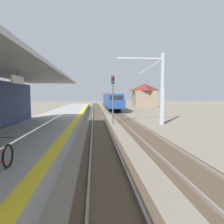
# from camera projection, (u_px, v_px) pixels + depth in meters

# --- Properties ---
(station_platform) EXTENTS (5.00, 80.00, 0.91)m
(station_platform) POSITION_uv_depth(u_px,v_px,m) (44.00, 129.00, 15.06)
(station_platform) COLOR #999993
(station_platform) RESTS_ON ground
(track_pair_nearest_platform) EXTENTS (2.34, 120.00, 0.16)m
(track_pair_nearest_platform) POSITION_uv_depth(u_px,v_px,m) (100.00, 126.00, 19.46)
(track_pair_nearest_platform) COLOR #4C3D2D
(track_pair_nearest_platform) RESTS_ON ground
(track_pair_middle) EXTENTS (2.34, 120.00, 0.16)m
(track_pair_middle) POSITION_uv_depth(u_px,v_px,m) (133.00, 125.00, 19.78)
(track_pair_middle) COLOR #4C3D2D
(track_pair_middle) RESTS_ON ground
(approaching_train) EXTENTS (2.93, 19.60, 4.76)m
(approaching_train) POSITION_uv_depth(u_px,v_px,m) (112.00, 100.00, 42.67)
(approaching_train) COLOR navy
(approaching_train) RESTS_ON ground
(rail_signal_post) EXTENTS (0.32, 0.34, 5.20)m
(rail_signal_post) POSITION_uv_depth(u_px,v_px,m) (113.00, 95.00, 21.01)
(rail_signal_post) COLOR #4C4C4C
(rail_signal_post) RESTS_ON ground
(catenary_pylon_far_side) EXTENTS (5.00, 0.40, 7.50)m
(catenary_pylon_far_side) POSITION_uv_depth(u_px,v_px,m) (159.00, 91.00, 20.33)
(catenary_pylon_far_side) COLOR #9EA3A8
(catenary_pylon_far_side) RESTS_ON ground
(distant_trackside_house) EXTENTS (6.60, 5.28, 6.40)m
(distant_trackside_house) POSITION_uv_depth(u_px,v_px,m) (145.00, 95.00, 53.40)
(distant_trackside_house) COLOR #7F705B
(distant_trackside_house) RESTS_ON ground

